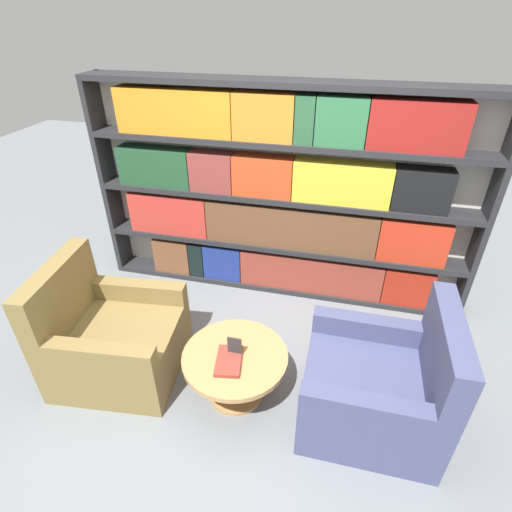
{
  "coord_description": "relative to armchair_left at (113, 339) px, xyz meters",
  "views": [
    {
      "loc": [
        0.57,
        -1.86,
        2.51
      ],
      "look_at": [
        -0.04,
        0.69,
        0.84
      ],
      "focal_mm": 28.0,
      "sensor_mm": 36.0,
      "label": 1
    }
  ],
  "objects": [
    {
      "name": "coffee_table",
      "position": [
        1.0,
        -0.03,
        -0.02
      ],
      "size": [
        0.76,
        0.76,
        0.4
      ],
      "color": "#AD7F4C",
      "rests_on": "ground_plane"
    },
    {
      "name": "stray_book",
      "position": [
        0.98,
        -0.1,
        0.11
      ],
      "size": [
        0.22,
        0.3,
        0.03
      ],
      "color": "brown",
      "rests_on": "coffee_table"
    },
    {
      "name": "armchair_right",
      "position": [
        2.0,
        0.01,
        0.0
      ],
      "size": [
        0.9,
        0.84,
        0.95
      ],
      "rotation": [
        0.0,
        0.0,
        -1.57
      ],
      "color": "#42476B",
      "rests_on": "ground_plane"
    },
    {
      "name": "ground_plane",
      "position": [
        1.04,
        -0.08,
        -0.31
      ],
      "size": [
        14.0,
        14.0,
        0.0
      ],
      "primitive_type": "plane",
      "color": "slate"
    },
    {
      "name": "armchair_left",
      "position": [
        0.0,
        0.0,
        0.0
      ],
      "size": [
        0.98,
        0.93,
        0.95
      ],
      "rotation": [
        0.0,
        0.0,
        1.68
      ],
      "color": "olive",
      "rests_on": "ground_plane"
    },
    {
      "name": "table_sign",
      "position": [
        1.0,
        -0.03,
        0.17
      ],
      "size": [
        0.1,
        0.06,
        0.16
      ],
      "color": "black",
      "rests_on": "coffee_table"
    },
    {
      "name": "bookshelf",
      "position": [
        1.04,
        1.41,
        0.68
      ],
      "size": [
        3.53,
        0.3,
        2.0
      ],
      "color": "silver",
      "rests_on": "ground_plane"
    }
  ]
}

